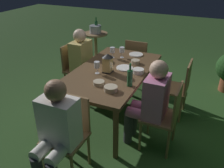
{
  "coord_description": "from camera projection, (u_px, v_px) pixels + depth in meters",
  "views": [
    {
      "loc": [
        2.82,
        1.28,
        2.11
      ],
      "look_at": [
        0.0,
        0.0,
        0.52
      ],
      "focal_mm": 38.69,
      "sensor_mm": 36.0,
      "label": 1
    }
  ],
  "objects": [
    {
      "name": "chair_head_far",
      "position": [
        68.0,
        131.0,
        2.58
      ],
      "size": [
        0.4,
        0.42,
        0.87
      ],
      "color": "brown",
      "rests_on": "ground"
    },
    {
      "name": "chair_head_near",
      "position": [
        137.0,
        60.0,
        4.41
      ],
      "size": [
        0.4,
        0.42,
        0.87
      ],
      "color": "brown",
      "rests_on": "ground"
    },
    {
      "name": "bowl_salad",
      "position": [
        138.0,
        71.0,
        3.27
      ],
      "size": [
        0.16,
        0.16,
        0.06
      ],
      "color": "silver",
      "rests_on": "dining_table"
    },
    {
      "name": "person_in_cream",
      "position": [
        56.0,
        130.0,
        2.35
      ],
      "size": [
        0.48,
        0.38,
        1.15
      ],
      "color": "white",
      "rests_on": "ground"
    },
    {
      "name": "bowl_dip",
      "position": [
        135.0,
        62.0,
        3.57
      ],
      "size": [
        0.13,
        0.13,
        0.05
      ],
      "color": "#BCAD8E",
      "rests_on": "dining_table"
    },
    {
      "name": "dining_table",
      "position": [
        112.0,
        73.0,
        3.4
      ],
      "size": [
        1.76,
        0.97,
        0.74
      ],
      "color": "brown",
      "rests_on": "ground"
    },
    {
      "name": "chair_side_right_a",
      "position": [
        178.0,
        86.0,
        3.49
      ],
      "size": [
        0.42,
        0.4,
        0.87
      ],
      "color": "brown",
      "rests_on": "ground"
    },
    {
      "name": "bowl_bread",
      "position": [
        99.0,
        83.0,
        2.96
      ],
      "size": [
        0.14,
        0.14,
        0.05
      ],
      "color": "#BCAD8E",
      "rests_on": "dining_table"
    },
    {
      "name": "chair_side_right_b",
      "position": [
        166.0,
        115.0,
        2.85
      ],
      "size": [
        0.42,
        0.4,
        0.87
      ],
      "color": "brown",
      "rests_on": "ground"
    },
    {
      "name": "wine_glass_a",
      "position": [
        122.0,
        50.0,
        3.75
      ],
      "size": [
        0.08,
        0.08,
        0.17
      ],
      "color": "silver",
      "rests_on": "dining_table"
    },
    {
      "name": "bowl_olives",
      "position": [
        111.0,
        88.0,
        2.82
      ],
      "size": [
        0.16,
        0.16,
        0.06
      ],
      "color": "#BCAD8E",
      "rests_on": "dining_table"
    },
    {
      "name": "plate_b",
      "position": [
        125.0,
        68.0,
        3.42
      ],
      "size": [
        0.24,
        0.24,
        0.01
      ],
      "primitive_type": "cylinder",
      "color": "white",
      "rests_on": "dining_table"
    },
    {
      "name": "lantern_centerpiece",
      "position": [
        108.0,
        62.0,
        3.24
      ],
      "size": [
        0.15,
        0.15,
        0.27
      ],
      "color": "black",
      "rests_on": "dining_table"
    },
    {
      "name": "ice_bucket",
      "position": [
        95.0,
        29.0,
        5.41
      ],
      "size": [
        0.26,
        0.26,
        0.34
      ],
      "color": "#B2B7BF",
      "rests_on": "side_table"
    },
    {
      "name": "person_in_mustard",
      "position": [
        84.0,
        60.0,
        4.0
      ],
      "size": [
        0.38,
        0.47,
        1.15
      ],
      "color": "tan",
      "rests_on": "ground"
    },
    {
      "name": "wine_glass_b",
      "position": [
        97.0,
        65.0,
        3.22
      ],
      "size": [
        0.08,
        0.08,
        0.17
      ],
      "color": "silver",
      "rests_on": "dining_table"
    },
    {
      "name": "chair_side_left_a",
      "position": [
        75.0,
        67.0,
        4.14
      ],
      "size": [
        0.42,
        0.4,
        0.87
      ],
      "color": "brown",
      "rests_on": "ground"
    },
    {
      "name": "ground_plane",
      "position": [
        112.0,
        114.0,
        3.72
      ],
      "size": [
        16.0,
        16.0,
        0.0
      ],
      "primitive_type": "plane",
      "color": "#2D5123"
    },
    {
      "name": "plate_a",
      "position": [
        136.0,
        54.0,
        3.91
      ],
      "size": [
        0.22,
        0.22,
        0.01
      ],
      "primitive_type": "cylinder",
      "color": "white",
      "rests_on": "dining_table"
    },
    {
      "name": "green_bottle_on_table",
      "position": [
        130.0,
        78.0,
        2.9
      ],
      "size": [
        0.07,
        0.07,
        0.29
      ],
      "color": "#1E5B2D",
      "rests_on": "dining_table"
    },
    {
      "name": "person_in_pink",
      "position": [
        151.0,
        100.0,
        2.85
      ],
      "size": [
        0.38,
        0.47,
        1.15
      ],
      "color": "#C675A3",
      "rests_on": "ground"
    },
    {
      "name": "side_table",
      "position": [
        96.0,
        42.0,
        5.55
      ],
      "size": [
        0.55,
        0.55,
        0.65
      ],
      "color": "#9E7A51",
      "rests_on": "ground"
    },
    {
      "name": "wine_glass_c",
      "position": [
        112.0,
        50.0,
        3.75
      ],
      "size": [
        0.08,
        0.08,
        0.17
      ],
      "color": "silver",
      "rests_on": "dining_table"
    }
  ]
}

